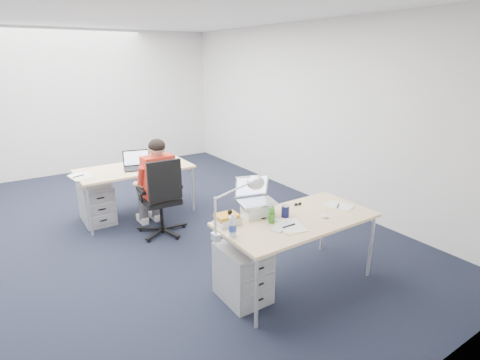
% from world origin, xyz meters
% --- Properties ---
extents(floor, '(7.00, 7.00, 0.00)m').
position_xyz_m(floor, '(0.00, 0.00, 0.00)').
color(floor, black).
rests_on(floor, ground).
extents(room, '(6.02, 7.02, 2.80)m').
position_xyz_m(room, '(0.00, 0.00, 1.71)').
color(room, silver).
rests_on(room, ground).
extents(desk_near, '(1.60, 0.80, 0.73)m').
position_xyz_m(desk_near, '(1.04, -2.04, 0.68)').
color(desk_near, '#DBB67E').
rests_on(desk_near, ground).
extents(desk_far, '(1.60, 0.80, 0.73)m').
position_xyz_m(desk_far, '(0.28, 0.62, 0.68)').
color(desk_far, '#DBB67E').
rests_on(desk_far, ground).
extents(office_chair, '(0.70, 0.70, 1.06)m').
position_xyz_m(office_chair, '(0.34, -0.19, 0.30)').
color(office_chair, black).
rests_on(office_chair, ground).
extents(seated_person, '(0.41, 0.71, 1.27)m').
position_xyz_m(seated_person, '(0.34, -0.01, 0.64)').
color(seated_person, red).
rests_on(seated_person, ground).
extents(drawer_pedestal_near, '(0.40, 0.50, 0.55)m').
position_xyz_m(drawer_pedestal_near, '(0.44, -1.96, 0.28)').
color(drawer_pedestal_near, '#A6AAAC').
rests_on(drawer_pedestal_near, ground).
extents(drawer_pedestal_far, '(0.40, 0.50, 0.55)m').
position_xyz_m(drawer_pedestal_far, '(-0.28, 0.66, 0.28)').
color(drawer_pedestal_far, '#A6AAAC').
rests_on(drawer_pedestal_far, ground).
extents(silver_laptop, '(0.42, 0.36, 0.38)m').
position_xyz_m(silver_laptop, '(0.75, -1.76, 0.92)').
color(silver_laptop, silver).
rests_on(silver_laptop, desk_near).
extents(wireless_keyboard, '(0.29, 0.19, 0.01)m').
position_xyz_m(wireless_keyboard, '(0.78, -2.12, 0.74)').
color(wireless_keyboard, white).
rests_on(wireless_keyboard, desk_near).
extents(computer_mouse, '(0.06, 0.09, 0.03)m').
position_xyz_m(computer_mouse, '(1.28, -2.18, 0.75)').
color(computer_mouse, white).
rests_on(computer_mouse, desk_near).
extents(headphones, '(0.24, 0.19, 0.04)m').
position_xyz_m(headphones, '(0.76, -1.80, 0.75)').
color(headphones, black).
rests_on(headphones, desk_near).
extents(can_koozie, '(0.10, 0.10, 0.13)m').
position_xyz_m(can_koozie, '(0.96, -1.94, 0.79)').
color(can_koozie, '#161947').
rests_on(can_koozie, desk_near).
extents(water_bottle, '(0.07, 0.07, 0.22)m').
position_xyz_m(water_bottle, '(0.29, -2.02, 0.84)').
color(water_bottle, silver).
rests_on(water_bottle, desk_near).
extents(bear_figurine, '(0.10, 0.09, 0.16)m').
position_xyz_m(bear_figurine, '(0.76, -1.97, 0.81)').
color(bear_figurine, '#24731E').
rests_on(bear_figurine, desk_near).
extents(book_stack, '(0.27, 0.23, 0.10)m').
position_xyz_m(book_stack, '(0.39, -1.77, 0.78)').
color(book_stack, silver).
rests_on(book_stack, desk_near).
extents(cordless_phone, '(0.04, 0.02, 0.14)m').
position_xyz_m(cordless_phone, '(0.41, -1.78, 0.80)').
color(cordless_phone, black).
rests_on(cordless_phone, desk_near).
extents(papers_left, '(0.31, 0.37, 0.01)m').
position_xyz_m(papers_left, '(0.85, -2.15, 0.74)').
color(papers_left, '#FFFD93').
rests_on(papers_left, desk_near).
extents(papers_right, '(0.28, 0.33, 0.01)m').
position_xyz_m(papers_right, '(1.62, -2.06, 0.73)').
color(papers_right, '#FFFD93').
rests_on(papers_right, desk_near).
extents(sunglasses, '(0.10, 0.06, 0.02)m').
position_xyz_m(sunglasses, '(1.28, -1.79, 0.74)').
color(sunglasses, black).
rests_on(sunglasses, desk_near).
extents(desk_lamp, '(0.49, 0.23, 0.54)m').
position_xyz_m(desk_lamp, '(0.29, -2.00, 1.00)').
color(desk_lamp, silver).
rests_on(desk_lamp, desk_near).
extents(dark_laptop, '(0.45, 0.44, 0.27)m').
position_xyz_m(dark_laptop, '(0.30, 0.53, 0.87)').
color(dark_laptop, black).
rests_on(dark_laptop, desk_far).
extents(far_cup, '(0.09, 0.09, 0.11)m').
position_xyz_m(far_cup, '(0.53, 0.78, 0.79)').
color(far_cup, white).
rests_on(far_cup, desk_far).
extents(far_papers, '(0.27, 0.36, 0.01)m').
position_xyz_m(far_papers, '(-0.47, 0.59, 0.73)').
color(far_papers, white).
rests_on(far_papers, desk_far).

